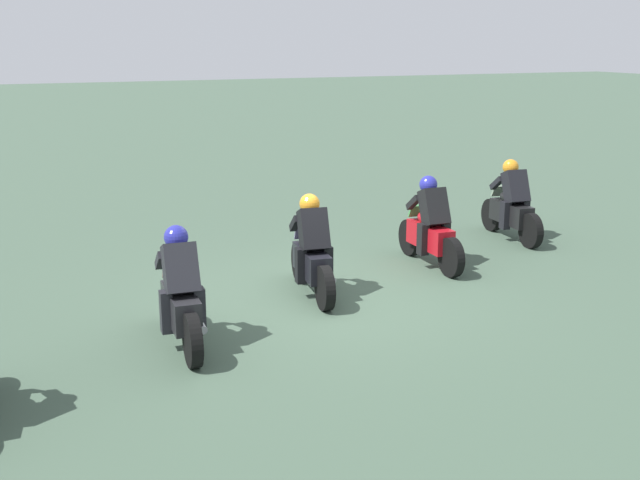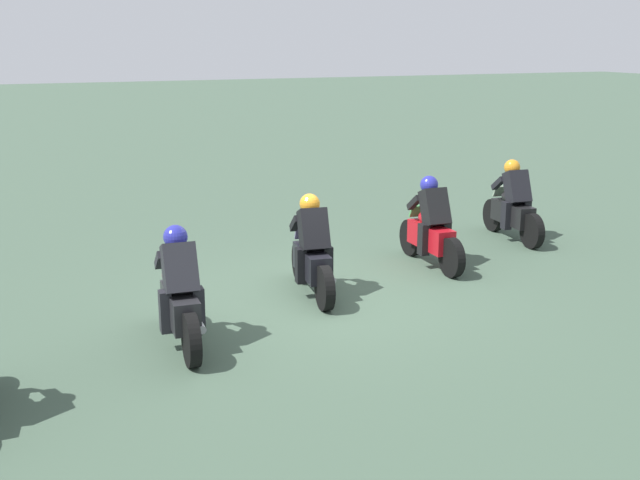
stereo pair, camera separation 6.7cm
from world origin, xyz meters
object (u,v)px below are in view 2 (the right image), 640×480
object	(u,v)px
rider_lane_d	(180,297)
rider_lane_a	(513,207)
rider_lane_c	(312,254)
rider_lane_b	(431,229)

from	to	relation	value
rider_lane_d	rider_lane_a	bearing A→B (deg)	-64.74
rider_lane_c	rider_lane_d	world-z (taller)	same
rider_lane_a	rider_lane_d	bearing A→B (deg)	117.72
rider_lane_a	rider_lane_d	xyz separation A→B (m)	(-2.77, 7.03, 0.00)
rider_lane_c	rider_lane_b	bearing A→B (deg)	-66.99
rider_lane_a	rider_lane_c	xyz separation A→B (m)	(-1.59, 4.77, 0.00)
rider_lane_b	rider_lane_c	bearing A→B (deg)	107.41
rider_lane_d	rider_lane_c	bearing A→B (deg)	-58.61
rider_lane_b	rider_lane_d	world-z (taller)	same
rider_lane_b	rider_lane_c	world-z (taller)	same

